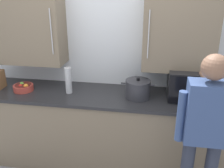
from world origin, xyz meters
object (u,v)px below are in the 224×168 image
at_px(fruit_bowl, 23,87).
at_px(thermos_flask, 68,80).
at_px(microwave_oven, 190,85).
at_px(person_figure, 204,130).
at_px(stock_pot, 138,89).

height_order(fruit_bowl, thermos_flask, thermos_flask).
relative_size(microwave_oven, person_figure, 0.31).
relative_size(microwave_oven, stock_pot, 1.35).
bearing_deg(stock_pot, person_figure, -48.34).
xyz_separation_m(stock_pot, person_figure, (0.59, -0.66, -0.05)).
bearing_deg(microwave_oven, person_figure, -86.86).
distance_m(fruit_bowl, stock_pot, 1.34).
height_order(stock_pot, person_figure, person_figure).
height_order(thermos_flask, person_figure, person_figure).
xyz_separation_m(thermos_flask, stock_pot, (0.79, 0.00, -0.05)).
relative_size(fruit_bowl, stock_pot, 0.62).
xyz_separation_m(fruit_bowl, stock_pot, (1.34, 0.02, 0.06)).
distance_m(thermos_flask, person_figure, 1.53).
height_order(microwave_oven, person_figure, person_figure).
xyz_separation_m(microwave_oven, fruit_bowl, (-1.89, -0.09, -0.12)).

